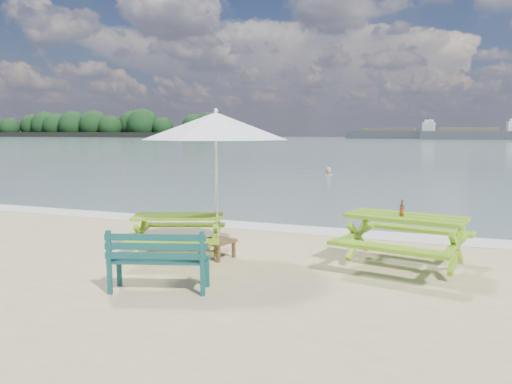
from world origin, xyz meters
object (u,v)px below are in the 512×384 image
at_px(picnic_table_right, 405,243).
at_px(beer_bottle, 402,211).
at_px(picnic_table_left, 179,236).
at_px(swimmer, 328,184).
at_px(park_bench, 160,272).
at_px(patio_umbrella, 216,126).
at_px(side_table, 217,248).

xyz_separation_m(picnic_table_right, beer_bottle, (-0.05, -0.09, 0.52)).
bearing_deg(picnic_table_left, picnic_table_right, 9.33).
height_order(picnic_table_left, swimmer, picnic_table_left).
xyz_separation_m(picnic_table_left, swimmer, (-1.19, 16.71, -0.81)).
xyz_separation_m(park_bench, patio_umbrella, (-0.01, 1.84, 1.98)).
height_order(park_bench, patio_umbrella, patio_umbrella).
relative_size(picnic_table_left, park_bench, 1.50).
relative_size(side_table, patio_umbrella, 0.20).
bearing_deg(swimmer, picnic_table_right, -73.10).
bearing_deg(picnic_table_right, swimmer, 106.90).
relative_size(park_bench, swimmer, 0.83).
bearing_deg(patio_umbrella, beer_bottle, 7.88).
height_order(picnic_table_right, patio_umbrella, patio_umbrella).
bearing_deg(side_table, picnic_table_left, -170.74).
bearing_deg(park_bench, picnic_table_left, 111.92).
relative_size(patio_umbrella, beer_bottle, 11.84).
distance_m(picnic_table_right, side_table, 3.08).
height_order(picnic_table_left, park_bench, park_bench).
bearing_deg(beer_bottle, picnic_table_left, -171.86).
bearing_deg(patio_umbrella, picnic_table_left, -170.74).
distance_m(side_table, patio_umbrella, 2.07).
bearing_deg(patio_umbrella, swimmer, 96.42).
height_order(beer_bottle, swimmer, beer_bottle).
distance_m(picnic_table_right, patio_umbrella, 3.57).
relative_size(park_bench, beer_bottle, 5.42).
height_order(side_table, swimmer, swimmer).
xyz_separation_m(park_bench, beer_bottle, (2.96, 2.25, 0.68)).
bearing_deg(patio_umbrella, picnic_table_right, 9.34).
xyz_separation_m(patio_umbrella, swimmer, (-1.87, 16.60, -2.70)).
distance_m(park_bench, swimmer, 18.55).
distance_m(beer_bottle, swimmer, 16.95).
height_order(park_bench, swimmer, park_bench).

